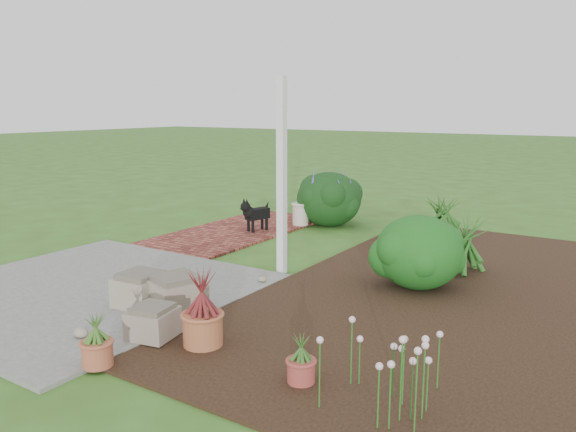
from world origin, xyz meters
The scene contains 18 objects.
ground centered at (0.00, 0.00, 0.00)m, with size 80.00×80.00×0.00m, color #34591C.
concrete_patio centered at (-1.25, -1.75, 0.02)m, with size 3.50×3.50×0.04m, color slate.
brick_path centered at (-1.70, 1.75, 0.02)m, with size 1.60×3.50×0.04m, color maroon.
garden_bed centered at (2.50, 0.50, 0.01)m, with size 4.00×7.00×0.03m, color black.
veranda_post centered at (0.30, 0.10, 1.25)m, with size 0.10×0.10×2.50m, color white.
stone_trough_near centered at (0.48, -2.32, 0.17)m, with size 0.39×0.39×0.26m, color #7E6D5E.
stone_trough_mid centered at (-0.25, -1.79, 0.20)m, with size 0.47×0.47×0.31m, color #74685A.
stone_trough_far centered at (0.19, -1.72, 0.21)m, with size 0.50×0.50×0.33m, color #756B57.
black_dog centered at (-1.38, 1.81, 0.36)m, with size 0.30×0.60×0.53m.
cream_ceramic_urn centered at (-1.01, 2.68, 0.23)m, with size 0.29×0.29×0.38m, color beige.
evergreen_shrub centered at (1.99, 0.48, 0.47)m, with size 1.03×1.03×0.88m, color #0A380B.
agapanthus_clump_back centered at (2.23, 1.37, 0.48)m, with size 1.00×1.00×0.90m, color #1F3E13, non-canonical shape.
agapanthus_clump_front centered at (1.38, 3.29, 0.46)m, with size 0.96×0.96×0.86m, color #14380B, non-canonical shape.
pink_flower_patch centered at (2.76, -2.23, 0.33)m, with size 0.93×0.93×0.59m, color #113D0F, non-canonical shape.
terracotta_pot_bronze centered at (0.97, -2.19, 0.18)m, with size 0.36×0.36×0.29m, color #A45A37.
terracotta_pot_small_left centered at (2.07, -2.30, 0.12)m, with size 0.22×0.22×0.18m, color #9F3E36.
terracotta_pot_small_right centered at (0.52, -2.98, 0.14)m, with size 0.25×0.25×0.21m, color #AA5339.
purple_flowering_bush centered at (-0.68, 3.13, 0.50)m, with size 1.18×1.18×1.00m, color black.
Camera 1 is at (4.17, -5.74, 2.13)m, focal length 35.00 mm.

